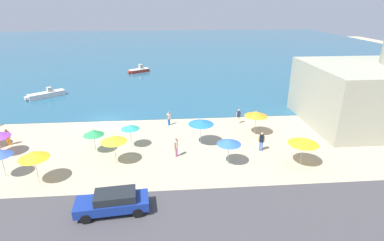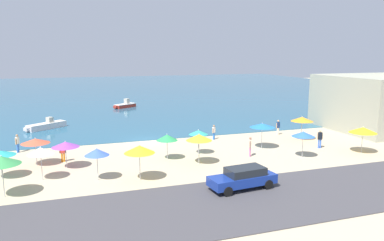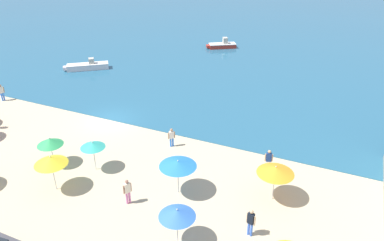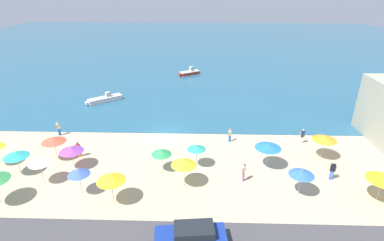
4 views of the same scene
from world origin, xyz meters
TOP-DOWN VIEW (x-y plane):
  - ground_plane at (0.00, 0.00)m, footprint 160.00×160.00m
  - sea at (0.00, 55.00)m, footprint 150.00×110.00m
  - beach_umbrella_0 at (-7.85, -7.23)m, footprint 2.16×2.16m
  - beach_umbrella_1 at (-5.74, -10.97)m, footprint 1.76×1.76m
  - beach_umbrella_2 at (9.97, -6.63)m, footprint 2.39×2.39m
  - beach_umbrella_3 at (15.70, -4.81)m, footprint 2.30×2.30m
  - beach_umbrella_4 at (3.49, -6.70)m, footprint 1.72×1.72m
  - beach_umbrella_5 at (0.37, -7.45)m, footprint 1.82×1.82m
  - beach_umbrella_6 at (11.83, -10.55)m, footprint 1.99×1.99m
  - beach_umbrella_8 at (-2.87, -11.99)m, footprint 2.19×2.19m
  - beach_umbrella_9 at (2.49, -9.60)m, footprint 2.12×2.12m
  - beach_umbrella_10 at (-12.37, -8.28)m, footprint 2.17×2.17m
  - beach_umbrella_11 at (-9.54, -9.62)m, footprint 1.85×1.85m
  - beach_umbrella_12 at (-10.15, -5.73)m, footprint 2.26×2.26m
  - beach_umbrella_14 at (17.83, -11.07)m, footprint 2.45×2.45m
  - bather_0 at (-12.07, -0.78)m, footprint 0.34×0.53m
  - bather_1 at (15.26, -8.41)m, footprint 0.55×0.31m
  - bather_2 at (7.01, -1.71)m, footprint 0.44×0.42m
  - bather_3 at (-8.12, -5.30)m, footprint 0.57×0.26m
  - bather_4 at (7.58, -8.84)m, footprint 0.37×0.51m
  - bather_5 at (14.67, -1.88)m, footprint 0.55×0.31m
  - parked_car_2 at (3.33, -16.02)m, footprint 4.73×2.18m
  - skiff_nearshore at (-10.04, 9.81)m, footprint 4.76×3.94m
  - skiff_offshore at (1.68, 24.64)m, footprint 4.05×3.15m

SIDE VIEW (x-z plane):
  - ground_plane at x=0.00m, z-range 0.00..0.00m
  - sea at x=0.00m, z-range 0.00..0.05m
  - skiff_offshore at x=1.68m, z-range -0.28..1.18m
  - skiff_nearshore at x=-10.04m, z-range -0.23..1.12m
  - parked_car_2 at x=3.33m, z-range 0.10..1.56m
  - bather_2 at x=7.01m, z-range 0.09..1.67m
  - bather_3 at x=-8.12m, z-range 0.10..1.72m
  - bather_5 at x=14.67m, z-range 0.10..1.79m
  - bather_0 at x=-12.07m, z-range 0.10..1.82m
  - bather_4 at x=7.58m, z-range 0.11..1.86m
  - bather_1 at x=15.26m, z-range 0.11..1.91m
  - beach_umbrella_10 at x=-12.37m, z-range 0.82..2.97m
  - beach_umbrella_0 at x=-7.85m, z-range 0.82..3.05m
  - beach_umbrella_5 at x=0.37m, z-range 0.81..3.08m
  - beach_umbrella_4 at x=3.49m, z-range 0.88..3.17m
  - beach_umbrella_12 at x=-10.15m, z-range 0.89..3.21m
  - beach_umbrella_6 at x=11.83m, z-range 0.89..3.26m
  - beach_umbrella_1 at x=-5.74m, z-range 0.88..3.29m
  - beach_umbrella_14 at x=17.83m, z-range 0.91..3.38m
  - beach_umbrella_11 at x=-9.54m, z-range 0.92..3.40m
  - beach_umbrella_3 at x=15.70m, z-range 0.96..3.48m
  - beach_umbrella_2 at x=9.97m, z-range 0.99..3.49m
  - beach_umbrella_9 at x=2.49m, z-range 0.96..3.56m
  - beach_umbrella_8 at x=-2.87m, z-range 0.98..3.62m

